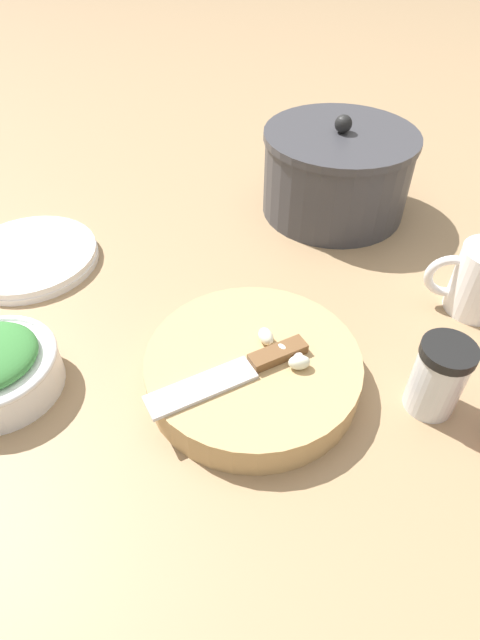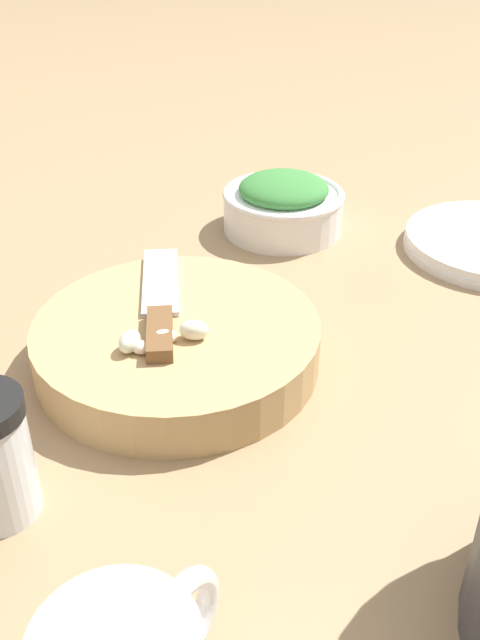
{
  "view_description": "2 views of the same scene",
  "coord_description": "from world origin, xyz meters",
  "px_view_note": "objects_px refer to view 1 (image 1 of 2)",
  "views": [
    {
      "loc": [
        -0.01,
        -0.47,
        0.48
      ],
      "look_at": [
        -0.0,
        -0.03,
        0.06
      ],
      "focal_mm": 28.0,
      "sensor_mm": 36.0,
      "label": 1
    },
    {
      "loc": [
        0.48,
        0.17,
        0.39
      ],
      "look_at": [
        0.01,
        -0.02,
        0.06
      ],
      "focal_mm": 40.0,
      "sensor_mm": 36.0,
      "label": 2
    }
  ],
  "objects_px": {
    "garlic_cloves": "(284,350)",
    "coffee_mug": "(480,280)",
    "cutting_board": "(253,369)",
    "chef_knife": "(240,370)",
    "spice_jar": "(438,377)",
    "plate_stack": "(30,257)",
    "stock_pot": "(336,173)"
  },
  "relations": [
    {
      "from": "chef_knife",
      "to": "spice_jar",
      "type": "height_order",
      "value": "spice_jar"
    },
    {
      "from": "chef_knife",
      "to": "plate_stack",
      "type": "relative_size",
      "value": 0.89
    },
    {
      "from": "cutting_board",
      "to": "stock_pot",
      "type": "xyz_separation_m",
      "value": [
        0.16,
        0.4,
        0.05
      ]
    },
    {
      "from": "coffee_mug",
      "to": "stock_pot",
      "type": "xyz_separation_m",
      "value": [
        -0.16,
        0.27,
        0.02
      ]
    },
    {
      "from": "chef_knife",
      "to": "coffee_mug",
      "type": "height_order",
      "value": "coffee_mug"
    },
    {
      "from": "cutting_board",
      "to": "plate_stack",
      "type": "height_order",
      "value": "cutting_board"
    },
    {
      "from": "cutting_board",
      "to": "spice_jar",
      "type": "xyz_separation_m",
      "value": [
        0.21,
        -0.04,
        0.03
      ]
    },
    {
      "from": "spice_jar",
      "to": "stock_pot",
      "type": "relative_size",
      "value": 0.38
    },
    {
      "from": "cutting_board",
      "to": "chef_knife",
      "type": "height_order",
      "value": "chef_knife"
    },
    {
      "from": "plate_stack",
      "to": "stock_pot",
      "type": "distance_m",
      "value": 0.52
    },
    {
      "from": "chef_knife",
      "to": "coffee_mug",
      "type": "bearing_deg",
      "value": -92.12
    },
    {
      "from": "plate_stack",
      "to": "stock_pot",
      "type": "height_order",
      "value": "stock_pot"
    },
    {
      "from": "cutting_board",
      "to": "coffee_mug",
      "type": "relative_size",
      "value": 2.19
    },
    {
      "from": "garlic_cloves",
      "to": "stock_pot",
      "type": "relative_size",
      "value": 0.26
    },
    {
      "from": "stock_pot",
      "to": "cutting_board",
      "type": "bearing_deg",
      "value": -111.73
    },
    {
      "from": "cutting_board",
      "to": "stock_pot",
      "type": "height_order",
      "value": "stock_pot"
    },
    {
      "from": "cutting_board",
      "to": "spice_jar",
      "type": "relative_size",
      "value": 2.66
    },
    {
      "from": "coffee_mug",
      "to": "plate_stack",
      "type": "xyz_separation_m",
      "value": [
        -0.66,
        0.12,
        -0.04
      ]
    },
    {
      "from": "spice_jar",
      "to": "stock_pot",
      "type": "height_order",
      "value": "stock_pot"
    },
    {
      "from": "chef_knife",
      "to": "stock_pot",
      "type": "bearing_deg",
      "value": -49.43
    },
    {
      "from": "spice_jar",
      "to": "coffee_mug",
      "type": "distance_m",
      "value": 0.2
    },
    {
      "from": "cutting_board",
      "to": "chef_knife",
      "type": "xyz_separation_m",
      "value": [
        -0.02,
        -0.02,
        0.03
      ]
    },
    {
      "from": "cutting_board",
      "to": "chef_knife",
      "type": "relative_size",
      "value": 1.37
    },
    {
      "from": "garlic_cloves",
      "to": "coffee_mug",
      "type": "xyz_separation_m",
      "value": [
        0.28,
        0.13,
        -0.0
      ]
    },
    {
      "from": "garlic_cloves",
      "to": "plate_stack",
      "type": "bearing_deg",
      "value": 146.95
    },
    {
      "from": "chef_knife",
      "to": "garlic_cloves",
      "type": "height_order",
      "value": "garlic_cloves"
    },
    {
      "from": "spice_jar",
      "to": "plate_stack",
      "type": "relative_size",
      "value": 0.46
    },
    {
      "from": "cutting_board",
      "to": "coffee_mug",
      "type": "distance_m",
      "value": 0.34
    },
    {
      "from": "cutting_board",
      "to": "plate_stack",
      "type": "relative_size",
      "value": 1.22
    },
    {
      "from": "garlic_cloves",
      "to": "cutting_board",
      "type": "bearing_deg",
      "value": -175.21
    },
    {
      "from": "garlic_cloves",
      "to": "stock_pot",
      "type": "bearing_deg",
      "value": 72.77
    },
    {
      "from": "chef_knife",
      "to": "plate_stack",
      "type": "bearing_deg",
      "value": 23.16
    }
  ]
}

